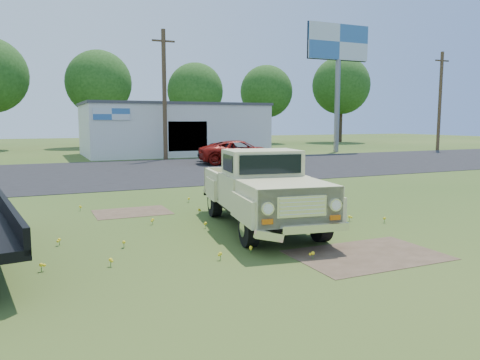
{
  "coord_description": "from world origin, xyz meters",
  "views": [
    {
      "loc": [
        -4.64,
        -10.4,
        2.72
      ],
      "look_at": [
        0.43,
        1.0,
        1.14
      ],
      "focal_mm": 35.0,
      "sensor_mm": 36.0,
      "label": 1
    }
  ],
  "objects_px": {
    "red_pickup": "(241,152)",
    "dark_sedan": "(226,151)",
    "billboard": "(338,53)",
    "vintage_pickup_truck": "(262,189)"
  },
  "relations": [
    {
      "from": "red_pickup",
      "to": "dark_sedan",
      "type": "distance_m",
      "value": 2.79
    },
    {
      "from": "billboard",
      "to": "vintage_pickup_truck",
      "type": "distance_m",
      "value": 31.67
    },
    {
      "from": "vintage_pickup_truck",
      "to": "red_pickup",
      "type": "bearing_deg",
      "value": 75.9
    },
    {
      "from": "red_pickup",
      "to": "vintage_pickup_truck",
      "type": "bearing_deg",
      "value": 168.43
    },
    {
      "from": "billboard",
      "to": "vintage_pickup_truck",
      "type": "bearing_deg",
      "value": -128.98
    },
    {
      "from": "red_pickup",
      "to": "dark_sedan",
      "type": "xyz_separation_m",
      "value": [
        0.1,
        2.79,
        -0.07
      ]
    },
    {
      "from": "vintage_pickup_truck",
      "to": "billboard",
      "type": "bearing_deg",
      "value": 59.32
    },
    {
      "from": "red_pickup",
      "to": "dark_sedan",
      "type": "bearing_deg",
      "value": 8.81
    },
    {
      "from": "billboard",
      "to": "red_pickup",
      "type": "distance_m",
      "value": 16.41
    },
    {
      "from": "billboard",
      "to": "dark_sedan",
      "type": "height_order",
      "value": "billboard"
    }
  ]
}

